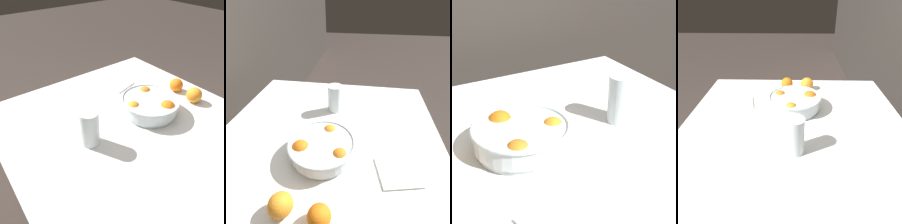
% 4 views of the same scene
% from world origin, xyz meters
% --- Properties ---
extents(dining_table, '(1.10, 1.11, 0.75)m').
position_xyz_m(dining_table, '(0.00, 0.00, 0.67)').
color(dining_table, white).
rests_on(dining_table, ground_plane).
extents(fruit_bowl, '(0.28, 0.28, 0.10)m').
position_xyz_m(fruit_bowl, '(-0.14, -0.00, 0.79)').
color(fruit_bowl, silver).
rests_on(fruit_bowl, dining_table).
extents(juice_glass, '(0.08, 0.08, 0.16)m').
position_xyz_m(juice_glass, '(0.21, -0.00, 0.82)').
color(juice_glass, '#F4A314').
rests_on(juice_glass, dining_table).
extents(napkin, '(0.18, 0.19, 0.01)m').
position_xyz_m(napkin, '(-0.18, -0.32, 0.75)').
color(napkin, white).
rests_on(napkin, dining_table).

